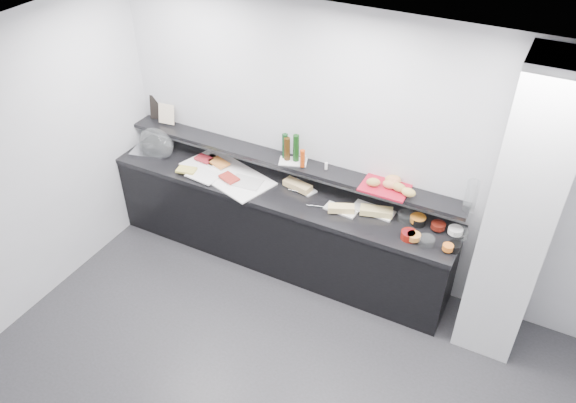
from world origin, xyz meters
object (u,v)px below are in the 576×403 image
at_px(bread_tray, 385,188).
at_px(carafe, 471,196).
at_px(cloche_base, 150,152).
at_px(framed_print, 160,108).
at_px(sandwich_plate_mid, 341,210).
at_px(condiment_tray, 293,161).

distance_m(bread_tray, carafe, 0.76).
bearing_deg(cloche_base, framed_print, 88.33).
relative_size(sandwich_plate_mid, condiment_tray, 1.16).
bearing_deg(cloche_base, condiment_tray, -6.78).
height_order(framed_print, carafe, carafe).
height_order(sandwich_plate_mid, bread_tray, bread_tray).
bearing_deg(carafe, sandwich_plate_mid, -169.48).
relative_size(framed_print, bread_tray, 0.60).
bearing_deg(bread_tray, cloche_base, -175.95).
distance_m(sandwich_plate_mid, carafe, 1.18).
bearing_deg(framed_print, sandwich_plate_mid, -22.45).
height_order(cloche_base, condiment_tray, condiment_tray).
bearing_deg(cloche_base, bread_tray, -9.89).
bearing_deg(framed_print, bread_tray, -17.60).
xyz_separation_m(framed_print, bread_tray, (2.65, -0.15, -0.12)).
relative_size(cloche_base, sandwich_plate_mid, 1.23).
height_order(sandwich_plate_mid, condiment_tray, condiment_tray).
bearing_deg(sandwich_plate_mid, condiment_tray, 166.41).
height_order(condiment_tray, carafe, carafe).
bearing_deg(sandwich_plate_mid, framed_print, 176.43).
distance_m(cloche_base, bread_tray, 2.60).
distance_m(cloche_base, carafe, 3.36).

